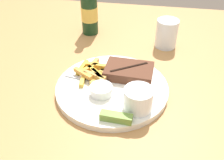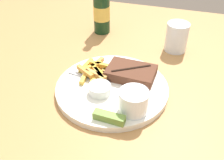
% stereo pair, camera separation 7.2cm
% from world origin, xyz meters
% --- Properties ---
extents(dining_table, '(1.46, 1.30, 0.75)m').
position_xyz_m(dining_table, '(0.00, 0.00, 0.69)').
color(dining_table, '#A87542').
rests_on(dining_table, ground_plane).
extents(dinner_plate, '(0.32, 0.32, 0.02)m').
position_xyz_m(dinner_plate, '(0.00, 0.00, 0.76)').
color(dinner_plate, silver).
rests_on(dinner_plate, dining_table).
extents(steak_portion, '(0.14, 0.10, 0.03)m').
position_xyz_m(steak_portion, '(0.04, 0.06, 0.78)').
color(steak_portion, '#512D1E').
rests_on(steak_portion, dinner_plate).
extents(fries_pile, '(0.11, 0.14, 0.02)m').
position_xyz_m(fries_pile, '(-0.07, 0.04, 0.78)').
color(fries_pile, '#D98F40').
rests_on(fries_pile, dinner_plate).
extents(coleslaw_cup, '(0.07, 0.07, 0.06)m').
position_xyz_m(coleslaw_cup, '(0.08, -0.08, 0.80)').
color(coleslaw_cup, white).
rests_on(coleslaw_cup, dinner_plate).
extents(dipping_sauce_cup, '(0.06, 0.06, 0.03)m').
position_xyz_m(dipping_sauce_cup, '(-0.02, -0.04, 0.78)').
color(dipping_sauce_cup, silver).
rests_on(dipping_sauce_cup, dinner_plate).
extents(pickle_spear, '(0.08, 0.03, 0.02)m').
position_xyz_m(pickle_spear, '(0.03, -0.13, 0.78)').
color(pickle_spear, olive).
rests_on(pickle_spear, dinner_plate).
extents(fork_utensil, '(0.13, 0.03, 0.00)m').
position_xyz_m(fork_utensil, '(-0.08, 0.01, 0.77)').
color(fork_utensil, '#B7B7BC').
rests_on(fork_utensil, dinner_plate).
extents(knife_utensil, '(0.08, 0.16, 0.01)m').
position_xyz_m(knife_utensil, '(-0.00, 0.04, 0.77)').
color(knife_utensil, '#B7B7BC').
rests_on(knife_utensil, dinner_plate).
extents(beer_bottle, '(0.06, 0.06, 0.23)m').
position_xyz_m(beer_bottle, '(-0.14, 0.34, 0.83)').
color(beer_bottle, '#143319').
rests_on(beer_bottle, dining_table).
extents(drinking_glass, '(0.08, 0.08, 0.10)m').
position_xyz_m(drinking_glass, '(0.15, 0.28, 0.80)').
color(drinking_glass, silver).
rests_on(drinking_glass, dining_table).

